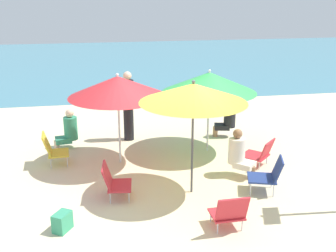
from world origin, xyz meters
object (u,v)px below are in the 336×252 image
object	(u,v)px
person_c	(239,153)
person_b	(128,106)
umbrella_red	(118,87)
person_a	(69,130)
beach_chair_e	(53,149)
beach_chair_a	(260,153)
beach_chair_b	(269,174)
umbrella_green	(209,82)
beach_bag	(62,222)
beach_chair_d	(229,212)
beach_chair_c	(114,181)
person_d	(227,118)
umbrella_yellow	(193,93)

from	to	relation	value
person_c	person_b	bearing A→B (deg)	172.27
umbrella_red	person_a	world-z (taller)	umbrella_red
beach_chair_e	beach_chair_a	bearing A→B (deg)	-15.00
person_a	beach_chair_b	bearing A→B (deg)	132.42
umbrella_green	beach_chair_a	xyz separation A→B (m)	(0.83, -1.04, -1.29)
person_a	beach_bag	size ratio (longest dim) A/B	3.09
umbrella_red	beach_bag	size ratio (longest dim) A/B	6.76
beach_chair_b	beach_chair_d	distance (m)	1.55
beach_chair_c	beach_bag	xyz separation A→B (m)	(-0.84, -0.93, -0.17)
person_c	person_d	bearing A→B (deg)	121.94
beach_chair_c	person_c	world-z (taller)	person_c
beach_chair_b	person_d	size ratio (longest dim) A/B	0.73
beach_chair_a	beach_chair_b	world-z (taller)	beach_chair_b
beach_chair_e	beach_bag	world-z (taller)	beach_chair_e
beach_chair_b	beach_chair_c	bearing A→B (deg)	12.26
umbrella_red	person_c	bearing A→B (deg)	-25.57
beach_chair_a	person_b	world-z (taller)	person_b
umbrella_green	person_d	xyz separation A→B (m)	(0.73, 0.85, -1.10)
umbrella_red	beach_chair_a	size ratio (longest dim) A/B	2.67
beach_chair_d	person_b	bearing A→B (deg)	13.27
beach_chair_e	person_c	bearing A→B (deg)	-21.89
beach_chair_d	person_d	xyz separation A→B (m)	(1.29, 4.12, 0.17)
beach_chair_c	umbrella_yellow	bearing A→B (deg)	4.88
person_c	beach_chair_a	bearing A→B (deg)	74.88
person_a	beach_chair_a	bearing A→B (deg)	146.70
umbrella_yellow	beach_chair_a	world-z (taller)	umbrella_yellow
person_a	beach_bag	world-z (taller)	person_a
person_b	beach_bag	distance (m)	4.19
person_c	person_d	xyz separation A→B (m)	(0.49, 2.24, 0.01)
umbrella_green	person_b	bearing A→B (deg)	147.46
umbrella_green	person_a	world-z (taller)	umbrella_green
beach_chair_b	beach_bag	size ratio (longest dim) A/B	2.38
person_b	person_d	size ratio (longest dim) A/B	1.73
person_d	beach_chair_a	bearing A→B (deg)	105.66
person_a	person_c	world-z (taller)	person_c
person_c	beach_bag	xyz separation A→B (m)	(-3.30, -1.44, -0.33)
umbrella_green	beach_chair_e	size ratio (longest dim) A/B	3.02
person_a	person_b	distance (m)	1.50
person_c	beach_bag	bearing A→B (deg)	-112.17
beach_chair_a	person_b	size ratio (longest dim) A/B	0.45
umbrella_yellow	person_c	distance (m)	1.81
beach_chair_b	beach_bag	distance (m)	3.65
beach_chair_b	person_b	bearing A→B (deg)	-37.69
umbrella_yellow	person_d	distance (m)	3.46
beach_chair_a	beach_chair_e	world-z (taller)	beach_chair_e
beach_chair_c	person_a	world-z (taller)	person_a
umbrella_red	umbrella_green	bearing A→B (deg)	9.12
beach_bag	umbrella_yellow	bearing A→B (deg)	22.00
beach_chair_b	beach_bag	xyz separation A→B (m)	(-3.59, -0.66, -0.20)
umbrella_yellow	beach_chair_e	bearing A→B (deg)	145.82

